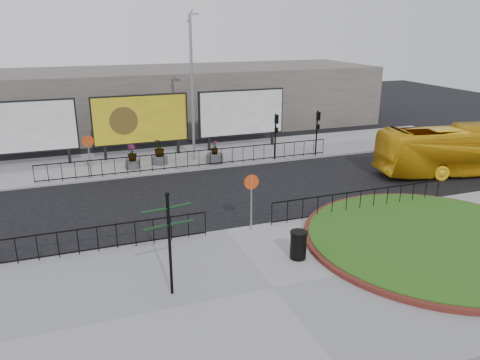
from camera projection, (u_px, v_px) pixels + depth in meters
name	position (u px, v px, depth m)	size (l,w,h in m)	color
ground	(226.00, 232.00, 20.11)	(90.00, 90.00, 0.00)	black
pavement_near	(273.00, 289.00, 15.63)	(30.00, 10.00, 0.12)	gray
pavement_far	(168.00, 159.00, 30.78)	(44.00, 6.00, 0.12)	gray
brick_edge	(433.00, 239.00, 18.92)	(10.40, 10.40, 0.18)	maroon
grass_lawn	(433.00, 239.00, 18.91)	(10.00, 10.00, 0.22)	#255216
railing_near_left	(78.00, 242.00, 17.68)	(10.00, 0.10, 1.10)	black
railing_near_right	(360.00, 201.00, 21.75)	(9.00, 0.10, 1.10)	black
railing_far	(193.00, 159.00, 28.51)	(18.00, 0.10, 1.10)	black
speed_sign_far	(88.00, 147.00, 26.25)	(0.64, 0.07, 2.47)	gray
speed_sign_near	(251.00, 190.00, 19.48)	(0.64, 0.07, 2.47)	gray
billboard_left	(23.00, 127.00, 28.08)	(6.20, 0.31, 4.10)	black
billboard_mid	(141.00, 120.00, 30.36)	(6.20, 0.31, 4.10)	black
billboard_right	(242.00, 113.00, 32.64)	(6.20, 0.31, 4.10)	black
lamp_post	(192.00, 87.00, 28.87)	(0.74, 0.18, 9.23)	gray
signal_pole_a	(276.00, 129.00, 29.88)	(0.22, 0.26, 3.00)	black
signal_pole_b	(317.00, 126.00, 30.86)	(0.22, 0.26, 3.00)	black
building_backdrop	(142.00, 100.00, 38.92)	(40.00, 10.00, 5.00)	slate
fingerpost_sign	(169.00, 234.00, 14.63)	(1.65, 0.52, 3.53)	black
litter_bin	(298.00, 245.00, 17.43)	(0.66, 0.66, 1.09)	black
bus	(464.00, 150.00, 27.57)	(2.44, 10.41, 2.90)	gold
planter_a	(132.00, 159.00, 28.40)	(0.91, 0.91, 1.50)	#4C4C4F
planter_b	(159.00, 154.00, 29.26)	(0.97, 0.97, 1.61)	#4C4C4F
planter_c	(215.00, 156.00, 29.65)	(1.07, 1.07, 1.43)	#4C4C4F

